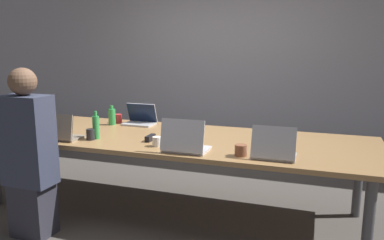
% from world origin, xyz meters
% --- Properties ---
extents(ground_plane, '(24.00, 24.00, 0.00)m').
position_xyz_m(ground_plane, '(0.00, 0.00, 0.00)').
color(ground_plane, '#4C4742').
extents(curtain_wall, '(12.00, 0.06, 2.80)m').
position_xyz_m(curtain_wall, '(0.00, 2.03, 1.40)').
color(curtain_wall, '#9999A3').
rests_on(curtain_wall, ground_plane).
extents(conference_table, '(3.78, 1.22, 0.74)m').
position_xyz_m(conference_table, '(0.00, 0.00, 0.68)').
color(conference_table, '#9E7547').
rests_on(conference_table, ground_plane).
extents(laptop_near_midright, '(0.36, 0.27, 0.27)m').
position_xyz_m(laptop_near_midright, '(0.33, -0.47, 0.81)').
color(laptop_near_midright, silver).
rests_on(laptop_near_midright, conference_table).
extents(cup_near_midright, '(0.07, 0.07, 0.08)m').
position_xyz_m(cup_near_midright, '(0.05, -0.38, 0.78)').
color(cup_near_midright, white).
rests_on(cup_near_midright, conference_table).
extents(laptop_near_right, '(0.32, 0.25, 0.25)m').
position_xyz_m(laptop_near_right, '(1.03, -0.43, 0.81)').
color(laptop_near_right, '#B7B7BC').
rests_on(laptop_near_right, conference_table).
extents(cup_near_right, '(0.09, 0.09, 0.09)m').
position_xyz_m(cup_near_right, '(0.78, -0.43, 0.78)').
color(cup_near_right, brown).
rests_on(cup_near_right, conference_table).
extents(laptop_far_midleft, '(0.33, 0.23, 0.23)m').
position_xyz_m(laptop_far_midleft, '(-0.51, 0.42, 0.80)').
color(laptop_far_midleft, '#B7B7BC').
rests_on(laptop_far_midleft, conference_table).
extents(cup_far_midleft, '(0.09, 0.09, 0.09)m').
position_xyz_m(cup_far_midleft, '(-0.79, 0.43, 0.78)').
color(cup_far_midleft, red).
rests_on(cup_far_midleft, conference_table).
extents(bottle_far_midleft, '(0.08, 0.08, 0.21)m').
position_xyz_m(bottle_far_midleft, '(-0.79, 0.30, 0.83)').
color(bottle_far_midleft, green).
rests_on(bottle_far_midleft, conference_table).
extents(laptop_near_left, '(0.36, 0.24, 0.24)m').
position_xyz_m(laptop_near_left, '(-0.89, -0.45, 0.81)').
color(laptop_near_left, gray).
rests_on(laptop_near_left, conference_table).
extents(person_near_left, '(0.40, 0.24, 1.40)m').
position_xyz_m(person_near_left, '(-0.89, -0.84, 0.68)').
color(person_near_left, '#2D2D38').
rests_on(person_near_left, ground_plane).
extents(cup_near_left, '(0.07, 0.07, 0.10)m').
position_xyz_m(cup_near_left, '(-0.62, -0.36, 0.79)').
color(cup_near_left, '#232328').
rests_on(cup_near_left, conference_table).
extents(bottle_near_left, '(0.06, 0.06, 0.26)m').
position_xyz_m(bottle_near_left, '(-0.59, -0.31, 0.85)').
color(bottle_near_left, green).
rests_on(bottle_near_left, conference_table).
extents(stapler, '(0.05, 0.15, 0.05)m').
position_xyz_m(stapler, '(-0.09, -0.21, 0.76)').
color(stapler, black).
rests_on(stapler, conference_table).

